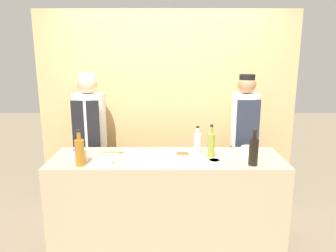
{
  "coord_description": "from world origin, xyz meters",
  "views": [
    {
      "loc": [
        0.01,
        -3.0,
        1.96
      ],
      "look_at": [
        0.0,
        0.13,
        1.22
      ],
      "focal_mm": 35.0,
      "sensor_mm": 36.0,
      "label": 1
    }
  ],
  "objects": [
    {
      "name": "sauce_bowl_purple",
      "position": [
        -0.87,
        0.07,
        0.97
      ],
      "size": [
        0.14,
        0.14,
        0.06
      ],
      "color": "white",
      "rests_on": "counter"
    },
    {
      "name": "cup_cream",
      "position": [
        -0.78,
        -0.09,
        0.99
      ],
      "size": [
        0.07,
        0.07,
        0.1
      ],
      "color": "silver",
      "rests_on": "counter"
    },
    {
      "name": "bottle_clear",
      "position": [
        0.3,
        0.12,
        1.05
      ],
      "size": [
        0.07,
        0.07,
        0.28
      ],
      "color": "silver",
      "rests_on": "counter"
    },
    {
      "name": "bottle_amber",
      "position": [
        -0.78,
        -0.22,
        1.07
      ],
      "size": [
        0.08,
        0.08,
        0.33
      ],
      "color": "#9E661E",
      "rests_on": "counter"
    },
    {
      "name": "sauce_bowl_brown",
      "position": [
        0.15,
        -0.02,
        0.96
      ],
      "size": [
        0.17,
        0.17,
        0.04
      ],
      "color": "white",
      "rests_on": "counter"
    },
    {
      "name": "counter",
      "position": [
        0.0,
        0.0,
        0.47
      ],
      "size": [
        2.23,
        0.67,
        0.94
      ],
      "color": "tan",
      "rests_on": "ground_plane"
    },
    {
      "name": "cutting_board",
      "position": [
        -0.2,
        -0.03,
        0.95
      ],
      "size": [
        0.39,
        0.25,
        0.02
      ],
      "color": "white",
      "rests_on": "counter"
    },
    {
      "name": "wooden_spoon",
      "position": [
        -0.52,
        0.14,
        0.95
      ],
      "size": [
        0.21,
        0.04,
        0.02
      ],
      "color": "#B2844C",
      "rests_on": "counter"
    },
    {
      "name": "bottle_soy",
      "position": [
        0.77,
        -0.21,
        1.07
      ],
      "size": [
        0.08,
        0.08,
        0.34
      ],
      "color": "black",
      "rests_on": "counter"
    },
    {
      "name": "chef_right",
      "position": [
        0.88,
        0.63,
        0.92
      ],
      "size": [
        0.32,
        0.32,
        1.68
      ],
      "color": "#28282D",
      "rests_on": "ground_plane"
    },
    {
      "name": "sauce_bowl_yellow",
      "position": [
        0.43,
        -0.19,
        0.96
      ],
      "size": [
        0.12,
        0.12,
        0.04
      ],
      "color": "white",
      "rests_on": "counter"
    },
    {
      "name": "sauce_bowl_red",
      "position": [
        -0.57,
        -0.19,
        0.96
      ],
      "size": [
        0.15,
        0.15,
        0.05
      ],
      "color": "white",
      "rests_on": "counter"
    },
    {
      "name": "sauce_bowl_white",
      "position": [
        0.83,
        0.17,
        0.97
      ],
      "size": [
        0.16,
        0.16,
        0.05
      ],
      "color": "white",
      "rests_on": "counter"
    },
    {
      "name": "ground_plane",
      "position": [
        0.0,
        0.0,
        0.0
      ],
      "size": [
        14.0,
        14.0,
        0.0
      ],
      "primitive_type": "plane",
      "color": "#756651"
    },
    {
      "name": "bottle_oil",
      "position": [
        0.42,
        -0.0,
        1.06
      ],
      "size": [
        0.07,
        0.07,
        0.32
      ],
      "color": "olive",
      "rests_on": "counter"
    },
    {
      "name": "cabinet_wall",
      "position": [
        0.0,
        0.98,
        1.2
      ],
      "size": [
        3.08,
        0.18,
        2.4
      ],
      "color": "tan",
      "rests_on": "ground_plane"
    },
    {
      "name": "chef_left",
      "position": [
        -0.88,
        0.63,
        0.92
      ],
      "size": [
        0.37,
        0.37,
        1.7
      ],
      "color": "#28282D",
      "rests_on": "ground_plane"
    }
  ]
}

